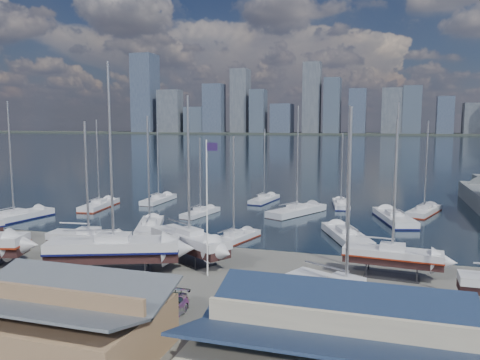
% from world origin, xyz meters
% --- Properties ---
extents(ground, '(1400.00, 1400.00, 0.00)m').
position_xyz_m(ground, '(0.00, -10.00, 0.00)').
color(ground, '#605E59').
rests_on(ground, ground).
extents(water, '(1400.00, 600.00, 0.40)m').
position_xyz_m(water, '(0.00, 300.00, -0.15)').
color(water, '#172936').
rests_on(water, ground).
extents(far_shore, '(1400.00, 80.00, 2.20)m').
position_xyz_m(far_shore, '(0.00, 560.00, 1.10)').
color(far_shore, '#2D332D').
rests_on(far_shore, ground).
extents(skyline, '(639.14, 43.80, 107.69)m').
position_xyz_m(skyline, '(-7.83, 553.76, 39.09)').
color(skyline, '#475166').
rests_on(skyline, far_shore).
extents(shed_grey, '(12.60, 8.40, 4.17)m').
position_xyz_m(shed_grey, '(0.00, -26.00, 2.15)').
color(shed_grey, '#8C6B4C').
rests_on(shed_grey, ground).
extents(shed_blue, '(13.65, 9.45, 4.71)m').
position_xyz_m(shed_blue, '(16.00, -26.00, 2.42)').
color(shed_blue, '#BFB293').
rests_on(shed_blue, ground).
extents(sailboat_cradle_2, '(8.52, 3.32, 13.73)m').
position_xyz_m(sailboat_cradle_2, '(-10.40, -7.82, 1.96)').
color(sailboat_cradle_2, '#2D2D33').
rests_on(sailboat_cradle_2, ground).
extents(sailboat_cradle_3, '(12.19, 7.32, 18.83)m').
position_xyz_m(sailboat_cradle_3, '(-5.14, -11.61, 2.22)').
color(sailboat_cradle_3, '#2D2D33').
rests_on(sailboat_cradle_3, ground).
extents(sailboat_cradle_4, '(9.87, 7.54, 16.13)m').
position_xyz_m(sailboat_cradle_4, '(-0.04, -6.24, 2.08)').
color(sailboat_cradle_4, '#2D2D33').
rests_on(sailboat_cradle_4, ground).
extents(sailboat_cradle_5, '(9.16, 6.10, 14.58)m').
position_xyz_m(sailboat_cradle_5, '(15.76, -16.05, 2.00)').
color(sailboat_cradle_5, '#2D2D33').
rests_on(sailboat_cradle_5, ground).
extents(sailboat_cradle_6, '(8.63, 3.10, 13.84)m').
position_xyz_m(sailboat_cradle_6, '(18.92, -5.45, 1.96)').
color(sailboat_cradle_6, '#2D2D33').
rests_on(sailboat_cradle_6, ground).
extents(sailboat_moored_0, '(4.93, 11.92, 17.30)m').
position_xyz_m(sailboat_moored_0, '(-31.04, 4.27, 0.31)').
color(sailboat_moored_0, black).
rests_on(sailboat_moored_0, water).
extents(sailboat_moored_1, '(4.17, 10.18, 14.78)m').
position_xyz_m(sailboat_moored_1, '(-25.56, 16.55, 0.31)').
color(sailboat_moored_1, black).
rests_on(sailboat_moored_1, water).
extents(sailboat_moored_2, '(2.66, 9.29, 14.00)m').
position_xyz_m(sailboat_moored_2, '(-19.00, 24.41, 0.32)').
color(sailboat_moored_2, black).
rests_on(sailboat_moored_2, water).
extents(sailboat_moored_3, '(6.42, 10.44, 15.13)m').
position_xyz_m(sailboat_moored_3, '(-10.19, 4.63, 0.31)').
color(sailboat_moored_3, black).
rests_on(sailboat_moored_3, water).
extents(sailboat_moored_4, '(3.58, 8.22, 12.01)m').
position_xyz_m(sailboat_moored_4, '(-7.72, 15.69, 0.33)').
color(sailboat_moored_4, black).
rests_on(sailboat_moored_4, water).
extents(sailboat_moored_5, '(3.70, 9.09, 13.21)m').
position_xyz_m(sailboat_moored_5, '(-1.64, 30.09, 0.31)').
color(sailboat_moored_5, black).
rests_on(sailboat_moored_5, water).
extents(sailboat_moored_6, '(4.50, 8.77, 12.62)m').
position_xyz_m(sailboat_moored_6, '(1.79, 2.23, 0.31)').
color(sailboat_moored_6, black).
rests_on(sailboat_moored_6, water).
extents(sailboat_moored_7, '(7.77, 11.37, 16.83)m').
position_xyz_m(sailboat_moored_7, '(5.76, 20.57, 0.32)').
color(sailboat_moored_7, black).
rests_on(sailboat_moored_7, water).
extents(sailboat_moored_8, '(3.67, 8.68, 12.57)m').
position_xyz_m(sailboat_moored_8, '(11.49, 29.18, 0.31)').
color(sailboat_moored_8, black).
rests_on(sailboat_moored_8, water).
extents(sailboat_moored_9, '(6.87, 11.11, 16.26)m').
position_xyz_m(sailboat_moored_9, '(14.02, 7.05, 0.32)').
color(sailboat_moored_9, black).
rests_on(sailboat_moored_9, water).
extents(sailboat_moored_10, '(6.15, 11.87, 17.08)m').
position_xyz_m(sailboat_moored_10, '(19.58, 19.44, 0.31)').
color(sailboat_moored_10, black).
rests_on(sailboat_moored_10, water).
extents(sailboat_moored_11, '(5.85, 10.09, 14.57)m').
position_xyz_m(sailboat_moored_11, '(23.97, 26.45, 0.31)').
color(sailboat_moored_11, black).
rests_on(sailboat_moored_11, water).
extents(car_a, '(2.86, 5.02, 1.61)m').
position_xyz_m(car_a, '(-10.94, -18.47, 0.80)').
color(car_a, gray).
rests_on(car_a, ground).
extents(car_b, '(4.71, 1.97, 1.51)m').
position_xyz_m(car_b, '(-0.98, -21.14, 0.76)').
color(car_b, gray).
rests_on(car_b, ground).
extents(car_c, '(2.55, 4.75, 1.27)m').
position_xyz_m(car_c, '(2.35, -18.94, 0.63)').
color(car_c, gray).
rests_on(car_c, ground).
extents(car_d, '(2.16, 5.11, 1.47)m').
position_xyz_m(car_d, '(3.77, -19.58, 0.74)').
color(car_d, gray).
rests_on(car_d, ground).
extents(flagpole, '(1.07, 0.12, 12.11)m').
position_xyz_m(flagpole, '(3.33, -9.89, 6.98)').
color(flagpole, white).
rests_on(flagpole, ground).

